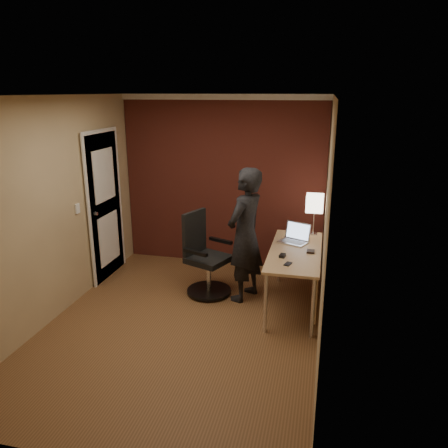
{
  "coord_description": "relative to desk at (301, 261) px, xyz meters",
  "views": [
    {
      "loc": [
        1.46,
        -4.19,
        2.54
      ],
      "look_at": [
        0.35,
        0.55,
        1.05
      ],
      "focal_mm": 35.0,
      "sensor_mm": 36.0,
      "label": 1
    }
  ],
  "objects": [
    {
      "name": "desk",
      "position": [
        0.0,
        0.0,
        0.0
      ],
      "size": [
        0.6,
        1.5,
        0.73
      ],
      "color": "tan",
      "rests_on": "ground"
    },
    {
      "name": "person",
      "position": [
        -0.7,
        0.09,
        0.24
      ],
      "size": [
        0.6,
        0.72,
        1.68
      ],
      "primitive_type": "imported",
      "rotation": [
        0.0,
        0.0,
        -1.95
      ],
      "color": "black",
      "rests_on": "ground"
    },
    {
      "name": "phone",
      "position": [
        -0.12,
        -0.47,
        0.13
      ],
      "size": [
        0.09,
        0.13,
        0.01
      ],
      "primitive_type": "cube",
      "rotation": [
        0.0,
        0.0,
        -0.28
      ],
      "color": "black",
      "rests_on": "desk"
    },
    {
      "name": "office_chair",
      "position": [
        -1.23,
        0.11,
        -0.14
      ],
      "size": [
        0.62,
        0.67,
        1.06
      ],
      "color": "black",
      "rests_on": "ground"
    },
    {
      "name": "room",
      "position": [
        -1.53,
        0.81,
        0.77
      ],
      "size": [
        4.0,
        4.0,
        4.0
      ],
      "color": "brown",
      "rests_on": "ground"
    },
    {
      "name": "desk_lamp",
      "position": [
        0.1,
        0.65,
        0.55
      ],
      "size": [
        0.22,
        0.22,
        0.54
      ],
      "color": "silver",
      "rests_on": "desk"
    },
    {
      "name": "wallet",
      "position": [
        0.11,
        -0.03,
        0.14
      ],
      "size": [
        0.09,
        0.11,
        0.02
      ],
      "primitive_type": "cube",
      "rotation": [
        0.0,
        0.0,
        -0.01
      ],
      "color": "black",
      "rests_on": "desk"
    },
    {
      "name": "mouse",
      "position": [
        -0.2,
        -0.26,
        0.14
      ],
      "size": [
        0.07,
        0.11,
        0.03
      ],
      "primitive_type": "cube",
      "rotation": [
        0.0,
        0.0,
        -0.15
      ],
      "color": "black",
      "rests_on": "desk"
    },
    {
      "name": "laptop",
      "position": [
        -0.1,
        0.31,
        0.19
      ],
      "size": [
        0.41,
        0.37,
        0.23
      ],
      "color": "silver",
      "rests_on": "desk"
    }
  ]
}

